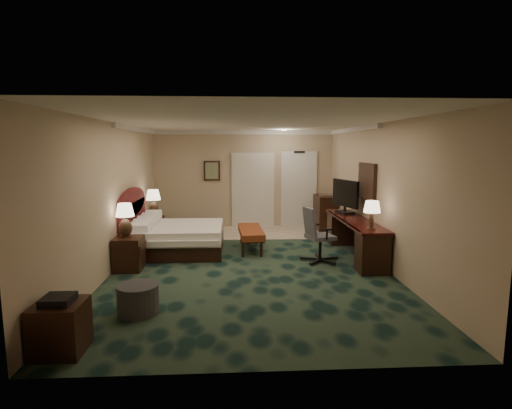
{
  "coord_description": "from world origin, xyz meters",
  "views": [
    {
      "loc": [
        -0.29,
        -7.48,
        2.24
      ],
      "look_at": [
        0.16,
        0.6,
        1.08
      ],
      "focal_mm": 28.0,
      "sensor_mm": 36.0,
      "label": 1
    }
  ],
  "objects": [
    {
      "name": "headboard",
      "position": [
        -2.44,
        1.0,
        0.7
      ],
      "size": [
        0.12,
        2.0,
        1.4
      ],
      "primitive_type": null,
      "color": "#460D15",
      "rests_on": "ground"
    },
    {
      "name": "wall_right",
      "position": [
        2.5,
        0.0,
        1.35
      ],
      "size": [
        0.0,
        7.5,
        2.7
      ],
      "primitive_type": "cube",
      "color": "tan",
      "rests_on": "ground"
    },
    {
      "name": "nightstand_near",
      "position": [
        -2.24,
        -0.22,
        0.31
      ],
      "size": [
        0.49,
        0.56,
        0.61
      ],
      "primitive_type": "cube",
      "color": "black",
      "rests_on": "ground"
    },
    {
      "name": "desk_chair",
      "position": [
        1.4,
        0.11,
        0.55
      ],
      "size": [
        0.77,
        0.75,
        1.1
      ],
      "primitive_type": null,
      "rotation": [
        0.0,
        0.0,
        0.27
      ],
      "color": "#46454E",
      "rests_on": "ground"
    },
    {
      "name": "ottoman",
      "position": [
        -1.6,
        -2.22,
        0.2
      ],
      "size": [
        0.66,
        0.66,
        0.4
      ],
      "primitive_type": "cylinder",
      "rotation": [
        0.0,
        0.0,
        -0.22
      ],
      "color": "#2C2C2C",
      "rests_on": "ground"
    },
    {
      "name": "entry_door",
      "position": [
        1.55,
        3.72,
        1.05
      ],
      "size": [
        1.02,
        0.06,
        2.18
      ],
      "primitive_type": "cube",
      "color": "silver",
      "rests_on": "ground"
    },
    {
      "name": "side_table",
      "position": [
        -2.21,
        -3.23,
        0.28
      ],
      "size": [
        0.52,
        0.52,
        0.56
      ],
      "primitive_type": "cube",
      "color": "black",
      "rests_on": "ground"
    },
    {
      "name": "bed_bench",
      "position": [
        0.07,
        1.12,
        0.24
      ],
      "size": [
        0.55,
        1.42,
        0.47
      ],
      "primitive_type": "cube",
      "rotation": [
        0.0,
        0.0,
        0.05
      ],
      "color": "maroon",
      "rests_on": "ground"
    },
    {
      "name": "wall_left",
      "position": [
        -2.5,
        0.0,
        1.35
      ],
      "size": [
        0.0,
        7.5,
        2.7
      ],
      "primitive_type": "cube",
      "color": "tan",
      "rests_on": "ground"
    },
    {
      "name": "wall_back",
      "position": [
        0.0,
        3.75,
        1.35
      ],
      "size": [
        5.0,
        0.0,
        2.7
      ],
      "primitive_type": "cube",
      "color": "tan",
      "rests_on": "ground"
    },
    {
      "name": "tv",
      "position": [
        2.18,
        1.21,
        1.16
      ],
      "size": [
        0.35,
        0.95,
        0.76
      ],
      "primitive_type": "cube",
      "rotation": [
        0.0,
        0.0,
        0.28
      ],
      "color": "black",
      "rests_on": "desk"
    },
    {
      "name": "lamp_near",
      "position": [
        -2.27,
        -0.22,
        0.93
      ],
      "size": [
        0.39,
        0.39,
        0.63
      ],
      "primitive_type": null,
      "rotation": [
        0.0,
        0.0,
        0.19
      ],
      "color": "black",
      "rests_on": "nightstand_near"
    },
    {
      "name": "tile_patch",
      "position": [
        0.9,
        2.9,
        0.01
      ],
      "size": [
        3.2,
        1.7,
        0.01
      ],
      "primitive_type": "cube",
      "color": "beige",
      "rests_on": "ground"
    },
    {
      "name": "floor",
      "position": [
        0.0,
        0.0,
        0.0
      ],
      "size": [
        5.0,
        7.5,
        0.0
      ],
      "primitive_type": "cube",
      "color": "black",
      "rests_on": "ground"
    },
    {
      "name": "minibar",
      "position": [
        2.2,
        3.2,
        0.47
      ],
      "size": [
        0.5,
        0.89,
        0.94
      ],
      "primitive_type": "cube",
      "color": "black",
      "rests_on": "ground"
    },
    {
      "name": "bed",
      "position": [
        -1.47,
        1.02,
        0.29
      ],
      "size": [
        1.85,
        1.72,
        0.59
      ],
      "primitive_type": "cube",
      "color": "white",
      "rests_on": "ground"
    },
    {
      "name": "crown_molding",
      "position": [
        0.0,
        0.0,
        2.65
      ],
      "size": [
        5.0,
        7.5,
        0.1
      ],
      "primitive_type": null,
      "color": "silver",
      "rests_on": "wall_back"
    },
    {
      "name": "wall_mirror",
      "position": [
        2.46,
        0.6,
        1.55
      ],
      "size": [
        0.05,
        0.95,
        0.75
      ],
      "primitive_type": "cube",
      "color": "white",
      "rests_on": "wall_right"
    },
    {
      "name": "desk_lamp",
      "position": [
        2.18,
        -0.55,
        1.04
      ],
      "size": [
        0.32,
        0.32,
        0.53
      ],
      "primitive_type": null,
      "rotation": [
        0.0,
        0.0,
        0.07
      ],
      "color": "black",
      "rests_on": "desk"
    },
    {
      "name": "ceiling",
      "position": [
        0.0,
        0.0,
        2.7
      ],
      "size": [
        5.0,
        7.5,
        0.0
      ],
      "primitive_type": "cube",
      "color": "silver",
      "rests_on": "wall_back"
    },
    {
      "name": "closet_doors",
      "position": [
        0.25,
        3.71,
        1.05
      ],
      "size": [
        1.2,
        0.06,
        2.1
      ],
      "primitive_type": "cube",
      "color": "beige",
      "rests_on": "ground"
    },
    {
      "name": "wall_art",
      "position": [
        -0.9,
        3.71,
        1.6
      ],
      "size": [
        0.45,
        0.06,
        0.55
      ],
      "primitive_type": "cube",
      "color": "slate",
      "rests_on": "wall_back"
    },
    {
      "name": "lamp_far",
      "position": [
        -2.24,
        2.2,
        0.9
      ],
      "size": [
        0.44,
        0.44,
        0.66
      ],
      "primitive_type": null,
      "rotation": [
        0.0,
        0.0,
        0.33
      ],
      "color": "black",
      "rests_on": "nightstand_far"
    },
    {
      "name": "wall_front",
      "position": [
        0.0,
        -3.75,
        1.35
      ],
      "size": [
        5.0,
        0.0,
        2.7
      ],
      "primitive_type": "cube",
      "color": "tan",
      "rests_on": "ground"
    },
    {
      "name": "nightstand_far",
      "position": [
        -2.25,
        2.14,
        0.29
      ],
      "size": [
        0.46,
        0.53,
        0.58
      ],
      "primitive_type": "cube",
      "color": "black",
      "rests_on": "ground"
    },
    {
      "name": "desk",
      "position": [
        2.19,
        0.46,
        0.39
      ],
      "size": [
        0.58,
        2.69,
        0.78
      ],
      "primitive_type": "cube",
      "color": "black",
      "rests_on": "ground"
    }
  ]
}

